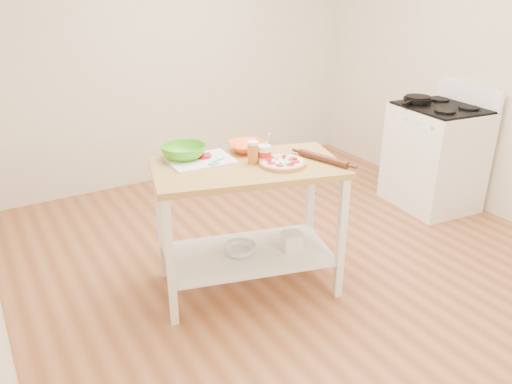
{
  "coord_description": "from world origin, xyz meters",
  "views": [
    {
      "loc": [
        -1.96,
        -2.53,
        2.0
      ],
      "look_at": [
        -0.46,
        -0.04,
        0.73
      ],
      "focal_mm": 35.0,
      "sensor_mm": 36.0,
      "label": 1
    }
  ],
  "objects_px": {
    "yogurt_tub": "(264,154)",
    "pizza": "(282,163)",
    "knife": "(186,157)",
    "shelf_glass_bowl": "(240,250)",
    "gas_stove": "(435,156)",
    "cutting_board": "(200,160)",
    "beer_pint": "(253,152)",
    "shelf_bin": "(292,241)",
    "skillet": "(418,99)",
    "prep_island": "(248,201)",
    "orange_bowl": "(248,147)",
    "rolling_pin": "(323,159)",
    "spatula": "(216,162)",
    "green_bowl": "(184,152)"
  },
  "relations": [
    {
      "from": "prep_island",
      "to": "shelf_bin",
      "type": "distance_m",
      "value": 0.45
    },
    {
      "from": "skillet",
      "to": "pizza",
      "type": "relative_size",
      "value": 1.34
    },
    {
      "from": "gas_stove",
      "to": "beer_pint",
      "type": "bearing_deg",
      "value": -165.68
    },
    {
      "from": "pizza",
      "to": "knife",
      "type": "xyz_separation_m",
      "value": [
        -0.48,
        0.41,
        0.0
      ]
    },
    {
      "from": "spatula",
      "to": "gas_stove",
      "type": "bearing_deg",
      "value": -13.03
    },
    {
      "from": "gas_stove",
      "to": "shelf_bin",
      "type": "bearing_deg",
      "value": -161.2
    },
    {
      "from": "spatula",
      "to": "beer_pint",
      "type": "distance_m",
      "value": 0.24
    },
    {
      "from": "prep_island",
      "to": "spatula",
      "type": "height_order",
      "value": "spatula"
    },
    {
      "from": "skillet",
      "to": "yogurt_tub",
      "type": "distance_m",
      "value": 2.01
    },
    {
      "from": "skillet",
      "to": "shelf_glass_bowl",
      "type": "xyz_separation_m",
      "value": [
        -2.12,
        -0.49,
        -0.68
      ]
    },
    {
      "from": "spatula",
      "to": "rolling_pin",
      "type": "xyz_separation_m",
      "value": [
        0.6,
        -0.32,
        0.01
      ]
    },
    {
      "from": "prep_island",
      "to": "cutting_board",
      "type": "relative_size",
      "value": 3.16
    },
    {
      "from": "yogurt_tub",
      "to": "shelf_glass_bowl",
      "type": "xyz_separation_m",
      "value": [
        -0.18,
        0.02,
        -0.66
      ]
    },
    {
      "from": "gas_stove",
      "to": "knife",
      "type": "relative_size",
      "value": 4.1
    },
    {
      "from": "green_bowl",
      "to": "pizza",
      "type": "bearing_deg",
      "value": -41.82
    },
    {
      "from": "gas_stove",
      "to": "cutting_board",
      "type": "bearing_deg",
      "value": -171.58
    },
    {
      "from": "prep_island",
      "to": "shelf_glass_bowl",
      "type": "bearing_deg",
      "value": 171.33
    },
    {
      "from": "gas_stove",
      "to": "cutting_board",
      "type": "distance_m",
      "value": 2.43
    },
    {
      "from": "spatula",
      "to": "knife",
      "type": "bearing_deg",
      "value": 108.17
    },
    {
      "from": "spatula",
      "to": "green_bowl",
      "type": "relative_size",
      "value": 0.49
    },
    {
      "from": "knife",
      "to": "orange_bowl",
      "type": "relative_size",
      "value": 1.07
    },
    {
      "from": "cutting_board",
      "to": "yogurt_tub",
      "type": "bearing_deg",
      "value": -29.12
    },
    {
      "from": "skillet",
      "to": "knife",
      "type": "relative_size",
      "value": 1.47
    },
    {
      "from": "beer_pint",
      "to": "rolling_pin",
      "type": "relative_size",
      "value": 0.39
    },
    {
      "from": "orange_bowl",
      "to": "rolling_pin",
      "type": "relative_size",
      "value": 0.67
    },
    {
      "from": "shelf_glass_bowl",
      "to": "gas_stove",
      "type": "bearing_deg",
      "value": 7.4
    },
    {
      "from": "spatula",
      "to": "shelf_glass_bowl",
      "type": "height_order",
      "value": "spatula"
    },
    {
      "from": "skillet",
      "to": "spatula",
      "type": "xyz_separation_m",
      "value": [
        -2.22,
        -0.38,
        -0.06
      ]
    },
    {
      "from": "yogurt_tub",
      "to": "rolling_pin",
      "type": "distance_m",
      "value": 0.38
    },
    {
      "from": "yogurt_tub",
      "to": "pizza",
      "type": "bearing_deg",
      "value": -59.32
    },
    {
      "from": "knife",
      "to": "shelf_glass_bowl",
      "type": "height_order",
      "value": "knife"
    },
    {
      "from": "gas_stove",
      "to": "knife",
      "type": "xyz_separation_m",
      "value": [
        -2.45,
        -0.01,
        0.44
      ]
    },
    {
      "from": "cutting_board",
      "to": "yogurt_tub",
      "type": "relative_size",
      "value": 2.17
    },
    {
      "from": "beer_pint",
      "to": "orange_bowl",
      "type": "bearing_deg",
      "value": 67.63
    },
    {
      "from": "rolling_pin",
      "to": "shelf_bin",
      "type": "xyz_separation_m",
      "value": [
        -0.16,
        0.09,
        -0.6
      ]
    },
    {
      "from": "spatula",
      "to": "shelf_glass_bowl",
      "type": "distance_m",
      "value": 0.64
    },
    {
      "from": "pizza",
      "to": "yogurt_tub",
      "type": "bearing_deg",
      "value": 120.68
    },
    {
      "from": "cutting_board",
      "to": "spatula",
      "type": "height_order",
      "value": "cutting_board"
    },
    {
      "from": "skillet",
      "to": "gas_stove",
      "type": "bearing_deg",
      "value": -79.0
    },
    {
      "from": "pizza",
      "to": "rolling_pin",
      "type": "height_order",
      "value": "pizza"
    },
    {
      "from": "knife",
      "to": "shelf_glass_bowl",
      "type": "relative_size",
      "value": 1.24
    },
    {
      "from": "prep_island",
      "to": "pizza",
      "type": "bearing_deg",
      "value": -33.06
    },
    {
      "from": "skillet",
      "to": "beer_pint",
      "type": "distance_m",
      "value": 2.08
    },
    {
      "from": "gas_stove",
      "to": "beer_pint",
      "type": "height_order",
      "value": "gas_stove"
    },
    {
      "from": "knife",
      "to": "green_bowl",
      "type": "distance_m",
      "value": 0.04
    },
    {
      "from": "beer_pint",
      "to": "shelf_bin",
      "type": "bearing_deg",
      "value": -26.4
    },
    {
      "from": "cutting_board",
      "to": "beer_pint",
      "type": "bearing_deg",
      "value": -34.07
    },
    {
      "from": "spatula",
      "to": "orange_bowl",
      "type": "relative_size",
      "value": 0.56
    },
    {
      "from": "beer_pint",
      "to": "pizza",
      "type": "bearing_deg",
      "value": -41.16
    },
    {
      "from": "knife",
      "to": "rolling_pin",
      "type": "xyz_separation_m",
      "value": [
        0.73,
        -0.5,
        0.0
      ]
    }
  ]
}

